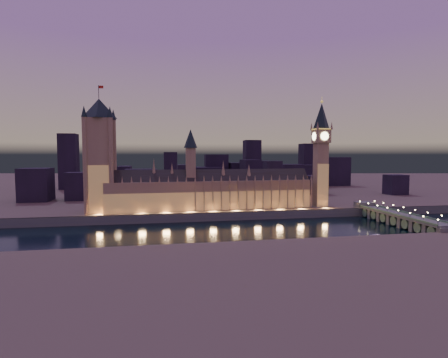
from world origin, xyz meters
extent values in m
plane|color=black|center=(0.00, 0.00, 0.00)|extent=(2000.00, 2000.00, 0.00)
cube|color=brown|center=(0.00, 520.00, 4.00)|extent=(2000.00, 960.00, 8.00)
cube|color=#444D57|center=(0.00, 41.00, 4.00)|extent=(2000.00, 2.50, 8.00)
cube|color=#8E6D52|center=(-6.49, 62.00, 22.00)|extent=(200.59, 27.16, 28.00)
cube|color=#AC7E47|center=(-6.49, 51.75, 17.00)|extent=(200.00, 0.50, 18.00)
cube|color=black|center=(-6.49, 62.00, 39.00)|extent=(200.45, 23.42, 16.26)
cube|color=#8E6D52|center=(-26.49, 62.00, 52.00)|extent=(9.00, 9.00, 32.00)
cone|color=black|center=(-26.49, 62.00, 77.00)|extent=(13.00, 13.00, 18.00)
cube|color=#8E6D52|center=(-106.49, 51.40, 22.00)|extent=(1.20, 1.20, 28.00)
cone|color=#8E6D52|center=(-106.49, 52.00, 39.00)|extent=(2.00, 2.00, 6.00)
cube|color=#8E6D52|center=(-98.16, 51.40, 22.00)|extent=(1.20, 1.20, 28.00)
cone|color=#8E6D52|center=(-98.16, 52.00, 39.00)|extent=(2.00, 2.00, 6.00)
cube|color=#8E6D52|center=(-89.83, 51.40, 22.00)|extent=(1.20, 1.20, 28.00)
cone|color=#8E6D52|center=(-89.83, 52.00, 39.00)|extent=(2.00, 2.00, 6.00)
cube|color=#8E6D52|center=(-81.49, 51.40, 22.00)|extent=(1.20, 1.20, 28.00)
cone|color=#8E6D52|center=(-81.49, 52.00, 39.00)|extent=(2.00, 2.00, 6.00)
cube|color=#8E6D52|center=(-73.16, 51.40, 22.00)|extent=(1.20, 1.20, 28.00)
cone|color=#8E6D52|center=(-73.16, 52.00, 39.00)|extent=(2.00, 2.00, 6.00)
cube|color=#8E6D52|center=(-64.83, 51.40, 22.00)|extent=(1.20, 1.20, 28.00)
cone|color=#8E6D52|center=(-64.83, 52.00, 39.00)|extent=(2.00, 2.00, 6.00)
cube|color=#8E6D52|center=(-56.49, 51.40, 22.00)|extent=(1.20, 1.20, 28.00)
cone|color=#8E6D52|center=(-56.49, 52.00, 39.00)|extent=(2.00, 2.00, 6.00)
cube|color=#8E6D52|center=(-48.16, 51.40, 22.00)|extent=(1.20, 1.20, 28.00)
cone|color=#8E6D52|center=(-48.16, 52.00, 39.00)|extent=(2.00, 2.00, 6.00)
cube|color=#8E6D52|center=(-39.83, 51.40, 22.00)|extent=(1.20, 1.20, 28.00)
cone|color=#8E6D52|center=(-39.83, 52.00, 39.00)|extent=(2.00, 2.00, 6.00)
cube|color=#8E6D52|center=(-31.49, 51.40, 22.00)|extent=(1.20, 1.20, 28.00)
cone|color=#8E6D52|center=(-31.49, 52.00, 39.00)|extent=(2.00, 2.00, 6.00)
cube|color=#8E6D52|center=(-23.16, 51.40, 22.00)|extent=(1.20, 1.20, 28.00)
cone|color=#8E6D52|center=(-23.16, 52.00, 39.00)|extent=(2.00, 2.00, 6.00)
cube|color=#8E6D52|center=(-14.83, 51.40, 22.00)|extent=(1.20, 1.20, 28.00)
cone|color=#8E6D52|center=(-14.83, 52.00, 39.00)|extent=(2.00, 2.00, 6.00)
cube|color=#8E6D52|center=(-6.49, 51.40, 22.00)|extent=(1.20, 1.20, 28.00)
cone|color=#8E6D52|center=(-6.49, 52.00, 39.00)|extent=(2.00, 2.00, 6.00)
cube|color=#8E6D52|center=(1.84, 51.40, 22.00)|extent=(1.20, 1.20, 28.00)
cone|color=#8E6D52|center=(1.84, 52.00, 39.00)|extent=(2.00, 2.00, 6.00)
cube|color=#8E6D52|center=(10.17, 51.40, 22.00)|extent=(1.20, 1.20, 28.00)
cone|color=#8E6D52|center=(10.17, 52.00, 39.00)|extent=(2.00, 2.00, 6.00)
cube|color=#8E6D52|center=(18.51, 51.40, 22.00)|extent=(1.20, 1.20, 28.00)
cone|color=#8E6D52|center=(18.51, 52.00, 39.00)|extent=(2.00, 2.00, 6.00)
cube|color=#8E6D52|center=(26.84, 51.40, 22.00)|extent=(1.20, 1.20, 28.00)
cone|color=#8E6D52|center=(26.84, 52.00, 39.00)|extent=(2.00, 2.00, 6.00)
cube|color=#8E6D52|center=(35.17, 51.40, 22.00)|extent=(1.20, 1.20, 28.00)
cone|color=#8E6D52|center=(35.17, 52.00, 39.00)|extent=(2.00, 2.00, 6.00)
cube|color=#8E6D52|center=(43.51, 51.40, 22.00)|extent=(1.20, 1.20, 28.00)
cone|color=#8E6D52|center=(43.51, 52.00, 39.00)|extent=(2.00, 2.00, 6.00)
cube|color=#8E6D52|center=(51.84, 51.40, 22.00)|extent=(1.20, 1.20, 28.00)
cone|color=#8E6D52|center=(51.84, 52.00, 39.00)|extent=(2.00, 2.00, 6.00)
cube|color=#8E6D52|center=(60.17, 51.40, 22.00)|extent=(1.20, 1.20, 28.00)
cone|color=#8E6D52|center=(60.17, 52.00, 39.00)|extent=(2.00, 2.00, 6.00)
cube|color=#8E6D52|center=(68.51, 51.40, 22.00)|extent=(1.20, 1.20, 28.00)
cone|color=#8E6D52|center=(68.51, 52.00, 39.00)|extent=(2.00, 2.00, 6.00)
cube|color=#8E6D52|center=(76.84, 51.40, 22.00)|extent=(1.20, 1.20, 28.00)
cone|color=#8E6D52|center=(76.84, 52.00, 39.00)|extent=(2.00, 2.00, 6.00)
cube|color=#8E6D52|center=(85.17, 51.40, 22.00)|extent=(1.20, 1.20, 28.00)
cone|color=#8E6D52|center=(85.17, 52.00, 39.00)|extent=(2.00, 2.00, 6.00)
cube|color=#8E6D52|center=(93.51, 51.40, 22.00)|extent=(1.20, 1.20, 28.00)
cone|color=#8E6D52|center=(93.51, 52.00, 39.00)|extent=(2.00, 2.00, 6.00)
cone|color=#8E6D52|center=(-61.49, 62.00, 49.00)|extent=(4.40, 4.40, 18.00)
cone|color=#8E6D52|center=(-44.49, 62.00, 47.00)|extent=(4.40, 4.40, 14.00)
cone|color=#8E6D52|center=(5.51, 62.00, 48.00)|extent=(4.40, 4.40, 16.00)
cone|color=#8E6D52|center=(31.51, 62.00, 46.00)|extent=(4.40, 4.40, 12.00)
cube|color=#8E6D52|center=(-110.00, 62.00, 51.30)|extent=(22.84, 22.84, 86.60)
cube|color=#AC7E47|center=(-110.00, 50.80, 30.00)|extent=(22.00, 0.50, 44.00)
cone|color=black|center=(-110.00, 62.00, 103.60)|extent=(31.68, 31.68, 18.00)
cylinder|color=black|center=(-110.00, 62.00, 118.60)|extent=(0.50, 0.50, 12.00)
cube|color=red|center=(-107.80, 62.00, 123.10)|extent=(4.00, 0.15, 2.50)
cylinder|color=#8E6D52|center=(-121.00, 51.00, 51.30)|extent=(4.40, 4.40, 86.60)
cone|color=black|center=(-121.00, 51.00, 99.60)|extent=(5.20, 5.20, 10.00)
cylinder|color=#8E6D52|center=(-121.00, 73.00, 51.30)|extent=(4.40, 4.40, 86.60)
cone|color=black|center=(-121.00, 73.00, 99.60)|extent=(5.20, 5.20, 10.00)
cylinder|color=#8E6D52|center=(-99.00, 51.00, 51.30)|extent=(4.40, 4.40, 86.60)
cone|color=black|center=(-99.00, 51.00, 99.60)|extent=(5.20, 5.20, 10.00)
cylinder|color=#8E6D52|center=(-99.00, 73.00, 51.30)|extent=(4.40, 4.40, 86.60)
cone|color=black|center=(-99.00, 73.00, 99.60)|extent=(5.20, 5.20, 10.00)
cube|color=#8E6D52|center=(108.00, 62.00, 40.77)|extent=(12.29, 12.29, 65.54)
cube|color=#AC7E47|center=(108.00, 55.80, 30.00)|extent=(12.00, 0.50, 44.00)
cube|color=#8E6D52|center=(108.00, 62.00, 80.22)|extent=(15.00, 15.00, 13.37)
cube|color=#F2C64C|center=(108.00, 62.00, 87.51)|extent=(15.75, 15.75, 1.20)
cone|color=black|center=(108.00, 62.00, 101.11)|extent=(18.00, 18.00, 26.00)
sphere|color=#F2C64C|center=(108.00, 62.00, 115.61)|extent=(2.80, 2.80, 2.80)
cylinder|color=#F2C64C|center=(108.00, 62.00, 118.11)|extent=(0.40, 0.40, 5.00)
cylinder|color=#FFF2BF|center=(108.00, 54.25, 80.22)|extent=(8.40, 0.50, 8.40)
cylinder|color=#FFF2BF|center=(108.00, 69.75, 80.22)|extent=(8.40, 0.50, 8.40)
cylinder|color=#FFF2BF|center=(100.25, 62.00, 80.22)|extent=(0.50, 8.40, 8.40)
cylinder|color=#FFF2BF|center=(115.75, 62.00, 80.22)|extent=(0.50, 8.40, 8.40)
cone|color=#8E6D52|center=(100.50, 54.50, 90.91)|extent=(2.60, 2.60, 8.00)
cone|color=#8E6D52|center=(100.50, 69.50, 90.91)|extent=(2.60, 2.60, 8.00)
cone|color=#8E6D52|center=(115.50, 54.50, 90.91)|extent=(2.60, 2.60, 8.00)
cone|color=#8E6D52|center=(115.50, 69.50, 90.91)|extent=(2.60, 2.60, 8.00)
cube|color=#444D57|center=(148.13, -10.00, 9.50)|extent=(16.82, 100.00, 1.60)
cube|color=#416543|center=(140.12, -10.00, 10.90)|extent=(0.80, 100.00, 1.60)
cube|color=#416543|center=(156.14, -10.00, 10.90)|extent=(0.80, 100.00, 1.60)
cube|color=#444D57|center=(148.13, 45.00, 8.75)|extent=(16.82, 12.00, 9.50)
cube|color=#444D57|center=(148.13, -60.00, 4.35)|extent=(15.14, 4.00, 9.50)
cylinder|color=black|center=(140.12, -60.00, 12.70)|extent=(0.30, 0.30, 4.40)
sphere|color=#FFD88C|center=(140.12, -60.00, 15.00)|extent=(1.00, 1.00, 1.00)
cube|color=#444D57|center=(148.13, -45.71, 4.35)|extent=(15.14, 4.00, 9.50)
cylinder|color=black|center=(140.12, -45.71, 12.70)|extent=(0.30, 0.30, 4.40)
sphere|color=#FFD88C|center=(140.12, -45.71, 15.00)|extent=(1.00, 1.00, 1.00)
cylinder|color=black|center=(156.14, -45.71, 12.70)|extent=(0.30, 0.30, 4.40)
sphere|color=#FFD88C|center=(156.14, -45.71, 15.00)|extent=(1.00, 1.00, 1.00)
cube|color=#444D57|center=(148.13, -31.43, 4.35)|extent=(15.14, 4.00, 9.50)
cylinder|color=black|center=(140.12, -31.43, 12.70)|extent=(0.30, 0.30, 4.40)
sphere|color=#FFD88C|center=(140.12, -31.43, 15.00)|extent=(1.00, 1.00, 1.00)
cylinder|color=black|center=(156.14, -31.43, 12.70)|extent=(0.30, 0.30, 4.40)
sphere|color=#FFD88C|center=(156.14, -31.43, 15.00)|extent=(1.00, 1.00, 1.00)
cube|color=#444D57|center=(148.13, -17.14, 4.35)|extent=(15.14, 4.00, 9.50)
cylinder|color=black|center=(140.12, -17.14, 12.70)|extent=(0.30, 0.30, 4.40)
sphere|color=#FFD88C|center=(140.12, -17.14, 15.00)|extent=(1.00, 1.00, 1.00)
cylinder|color=black|center=(156.14, -17.14, 12.70)|extent=(0.30, 0.30, 4.40)
sphere|color=#FFD88C|center=(156.14, -17.14, 15.00)|extent=(1.00, 1.00, 1.00)
cube|color=#444D57|center=(148.13, -2.86, 4.35)|extent=(15.14, 4.00, 9.50)
cylinder|color=black|center=(140.12, -2.86, 12.70)|extent=(0.30, 0.30, 4.40)
sphere|color=#FFD88C|center=(140.12, -2.86, 15.00)|extent=(1.00, 1.00, 1.00)
cylinder|color=black|center=(156.14, -2.86, 12.70)|extent=(0.30, 0.30, 4.40)
sphere|color=#FFD88C|center=(156.14, -2.86, 15.00)|extent=(1.00, 1.00, 1.00)
cube|color=#444D57|center=(148.13, 11.43, 4.35)|extent=(15.14, 4.00, 9.50)
cylinder|color=black|center=(140.12, 11.43, 12.70)|extent=(0.30, 0.30, 4.40)
sphere|color=#FFD88C|center=(140.12, 11.43, 15.00)|extent=(1.00, 1.00, 1.00)
cylinder|color=black|center=(156.14, 11.43, 12.70)|extent=(0.30, 0.30, 4.40)
sphere|color=#FFD88C|center=(156.14, 11.43, 15.00)|extent=(1.00, 1.00, 1.00)
cube|color=#444D57|center=(148.13, 25.71, 4.35)|extent=(15.14, 4.00, 9.50)
cylinder|color=black|center=(140.12, 25.71, 12.70)|extent=(0.30, 0.30, 4.40)
sphere|color=#FFD88C|center=(140.12, 25.71, 15.00)|extent=(1.00, 1.00, 1.00)
cylinder|color=black|center=(156.14, 25.71, 12.70)|extent=(0.30, 0.30, 4.40)
sphere|color=#FFD88C|center=(156.14, 25.71, 15.00)|extent=(1.00, 1.00, 1.00)
cube|color=#444D57|center=(148.13, 40.00, 4.35)|extent=(15.14, 4.00, 9.50)
cylinder|color=black|center=(140.12, 40.00, 12.70)|extent=(0.30, 0.30, 4.40)
sphere|color=#FFD88C|center=(140.12, 40.00, 15.00)|extent=(1.00, 1.00, 1.00)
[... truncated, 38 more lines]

